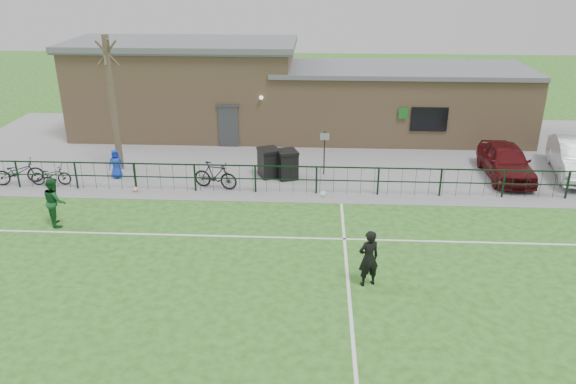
{
  "coord_description": "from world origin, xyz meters",
  "views": [
    {
      "loc": [
        0.98,
        -13.28,
        8.94
      ],
      "look_at": [
        0.0,
        5.0,
        1.3
      ],
      "focal_mm": 35.0,
      "sensor_mm": 36.0,
      "label": 1
    }
  ],
  "objects_px": {
    "bicycle_d": "(215,175)",
    "car_silver": "(576,158)",
    "wheelie_bin_right": "(287,165)",
    "bare_tree": "(113,105)",
    "bicycle_a": "(18,172)",
    "sign_post": "(324,153)",
    "car_maroon": "(506,161)",
    "outfield_player": "(55,201)",
    "ball_ground": "(135,190)",
    "wheelie_bin_left": "(269,163)",
    "bicycle_c": "(51,175)",
    "spectator_child": "(116,164)"
  },
  "relations": [
    {
      "from": "wheelie_bin_left",
      "to": "bicycle_a",
      "type": "xyz_separation_m",
      "value": [
        -10.59,
        -1.44,
        -0.08
      ]
    },
    {
      "from": "sign_post",
      "to": "bicycle_d",
      "type": "relative_size",
      "value": 1.04
    },
    {
      "from": "bare_tree",
      "to": "car_silver",
      "type": "height_order",
      "value": "bare_tree"
    },
    {
      "from": "bicycle_d",
      "to": "wheelie_bin_right",
      "type": "bearing_deg",
      "value": -51.35
    },
    {
      "from": "car_silver",
      "to": "ball_ground",
      "type": "distance_m",
      "value": 19.1
    },
    {
      "from": "wheelie_bin_left",
      "to": "sign_post",
      "type": "xyz_separation_m",
      "value": [
        2.42,
        0.38,
        0.4
      ]
    },
    {
      "from": "bicycle_a",
      "to": "sign_post",
      "type": "bearing_deg",
      "value": -103.43
    },
    {
      "from": "wheelie_bin_right",
      "to": "outfield_player",
      "type": "bearing_deg",
      "value": -167.38
    },
    {
      "from": "sign_post",
      "to": "bicycle_c",
      "type": "bearing_deg",
      "value": -170.74
    },
    {
      "from": "wheelie_bin_left",
      "to": "ball_ground",
      "type": "distance_m",
      "value": 5.78
    },
    {
      "from": "bicycle_d",
      "to": "car_silver",
      "type": "bearing_deg",
      "value": -67.6
    },
    {
      "from": "wheelie_bin_right",
      "to": "car_maroon",
      "type": "relative_size",
      "value": 0.27
    },
    {
      "from": "bicycle_a",
      "to": "bicycle_d",
      "type": "bearing_deg",
      "value": -111.84
    },
    {
      "from": "wheelie_bin_right",
      "to": "car_silver",
      "type": "height_order",
      "value": "car_silver"
    },
    {
      "from": "ball_ground",
      "to": "bare_tree",
      "type": "bearing_deg",
      "value": 119.14
    },
    {
      "from": "bicycle_c",
      "to": "wheelie_bin_right",
      "type": "bearing_deg",
      "value": -88.05
    },
    {
      "from": "car_silver",
      "to": "spectator_child",
      "type": "height_order",
      "value": "car_silver"
    },
    {
      "from": "bicycle_a",
      "to": "bicycle_c",
      "type": "height_order",
      "value": "bicycle_a"
    },
    {
      "from": "bare_tree",
      "to": "outfield_player",
      "type": "distance_m",
      "value": 6.22
    },
    {
      "from": "outfield_player",
      "to": "car_maroon",
      "type": "bearing_deg",
      "value": -104.17
    },
    {
      "from": "bicycle_c",
      "to": "bicycle_d",
      "type": "distance_m",
      "value": 7.03
    },
    {
      "from": "wheelie_bin_right",
      "to": "wheelie_bin_left",
      "type": "bearing_deg",
      "value": 149.43
    },
    {
      "from": "wheelie_bin_left",
      "to": "bicycle_d",
      "type": "distance_m",
      "value": 2.6
    },
    {
      "from": "car_silver",
      "to": "outfield_player",
      "type": "bearing_deg",
      "value": -152.61
    },
    {
      "from": "bicycle_a",
      "to": "car_silver",
      "type": "bearing_deg",
      "value": -106.04
    },
    {
      "from": "wheelie_bin_left",
      "to": "bicycle_c",
      "type": "height_order",
      "value": "wheelie_bin_left"
    },
    {
      "from": "ball_ground",
      "to": "bicycle_a",
      "type": "bearing_deg",
      "value": 173.09
    },
    {
      "from": "car_maroon",
      "to": "bicycle_c",
      "type": "relative_size",
      "value": 2.59
    },
    {
      "from": "spectator_child",
      "to": "outfield_player",
      "type": "height_order",
      "value": "outfield_player"
    },
    {
      "from": "car_silver",
      "to": "bicycle_a",
      "type": "distance_m",
      "value": 24.18
    },
    {
      "from": "bare_tree",
      "to": "bicycle_d",
      "type": "xyz_separation_m",
      "value": [
        4.79,
        -2.17,
        -2.4
      ]
    },
    {
      "from": "car_silver",
      "to": "bicycle_d",
      "type": "bearing_deg",
      "value": -160.25
    },
    {
      "from": "wheelie_bin_left",
      "to": "car_silver",
      "type": "distance_m",
      "value": 13.51
    },
    {
      "from": "wheelie_bin_right",
      "to": "car_silver",
      "type": "relative_size",
      "value": 0.24
    },
    {
      "from": "car_silver",
      "to": "bicycle_c",
      "type": "bearing_deg",
      "value": -162.86
    },
    {
      "from": "wheelie_bin_left",
      "to": "wheelie_bin_right",
      "type": "relative_size",
      "value": 1.01
    },
    {
      "from": "bare_tree",
      "to": "car_maroon",
      "type": "height_order",
      "value": "bare_tree"
    },
    {
      "from": "ball_ground",
      "to": "car_silver",
      "type": "bearing_deg",
      "value": 8.71
    },
    {
      "from": "bare_tree",
      "to": "ball_ground",
      "type": "xyz_separation_m",
      "value": [
        1.53,
        -2.74,
        -2.88
      ]
    },
    {
      "from": "bare_tree",
      "to": "bicycle_c",
      "type": "xyz_separation_m",
      "value": [
        -2.24,
        -2.17,
        -2.54
      ]
    },
    {
      "from": "wheelie_bin_left",
      "to": "spectator_child",
      "type": "relative_size",
      "value": 0.92
    },
    {
      "from": "bicycle_d",
      "to": "ball_ground",
      "type": "height_order",
      "value": "bicycle_d"
    },
    {
      "from": "bicycle_a",
      "to": "bicycle_d",
      "type": "relative_size",
      "value": 1.04
    },
    {
      "from": "bicycle_a",
      "to": "wheelie_bin_right",
      "type": "bearing_deg",
      "value": -104.98
    },
    {
      "from": "bare_tree",
      "to": "bicycle_a",
      "type": "height_order",
      "value": "bare_tree"
    },
    {
      "from": "bare_tree",
      "to": "wheelie_bin_right",
      "type": "bearing_deg",
      "value": -6.11
    },
    {
      "from": "car_maroon",
      "to": "sign_post",
      "type": "bearing_deg",
      "value": -178.63
    },
    {
      "from": "bare_tree",
      "to": "spectator_child",
      "type": "xyz_separation_m",
      "value": [
        0.26,
        -1.21,
        -2.33
      ]
    },
    {
      "from": "sign_post",
      "to": "car_maroon",
      "type": "height_order",
      "value": "sign_post"
    },
    {
      "from": "outfield_player",
      "to": "ball_ground",
      "type": "xyz_separation_m",
      "value": [
        1.88,
        3.11,
        -0.78
      ]
    }
  ]
}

